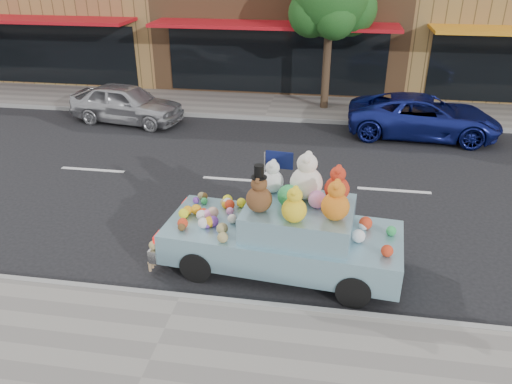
% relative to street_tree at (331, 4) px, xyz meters
% --- Properties ---
extents(ground, '(120.00, 120.00, 0.00)m').
position_rel_street_tree_xyz_m(ground, '(-2.03, -6.55, -3.69)').
color(ground, black).
rests_on(ground, ground).
extents(near_sidewalk, '(60.00, 3.00, 0.12)m').
position_rel_street_tree_xyz_m(near_sidewalk, '(-2.03, -13.05, -3.63)').
color(near_sidewalk, gray).
rests_on(near_sidewalk, ground).
extents(far_sidewalk, '(60.00, 3.00, 0.12)m').
position_rel_street_tree_xyz_m(far_sidewalk, '(-2.03, -0.05, -3.63)').
color(far_sidewalk, gray).
rests_on(far_sidewalk, ground).
extents(near_kerb, '(60.00, 0.12, 0.13)m').
position_rel_street_tree_xyz_m(near_kerb, '(-2.03, -11.55, -3.63)').
color(near_kerb, gray).
rests_on(near_kerb, ground).
extents(far_kerb, '(60.00, 0.12, 0.13)m').
position_rel_street_tree_xyz_m(far_kerb, '(-2.03, -1.55, -3.63)').
color(far_kerb, gray).
rests_on(far_kerb, ground).
extents(street_tree, '(3.00, 2.70, 5.22)m').
position_rel_street_tree_xyz_m(street_tree, '(0.00, 0.00, 0.00)').
color(street_tree, '#38281C').
rests_on(street_tree, ground).
extents(car_silver, '(4.09, 2.19, 1.32)m').
position_rel_street_tree_xyz_m(car_silver, '(-6.65, -2.48, -3.03)').
color(car_silver, '#B3B4B8').
rests_on(car_silver, ground).
extents(car_blue, '(4.79, 2.41, 1.30)m').
position_rel_street_tree_xyz_m(car_blue, '(3.15, -2.33, -3.04)').
color(car_blue, navy).
rests_on(car_blue, ground).
extents(art_car, '(4.63, 2.15, 2.22)m').
position_rel_street_tree_xyz_m(art_car, '(-0.39, -10.27, -2.89)').
color(art_car, black).
rests_on(art_car, ground).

